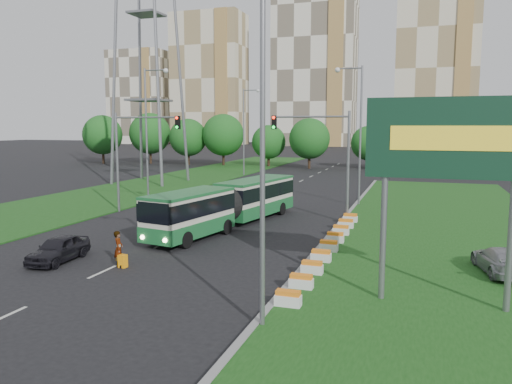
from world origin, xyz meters
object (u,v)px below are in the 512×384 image
(pedestrian, at_px, (119,249))
(shopping_trolley, at_px, (123,261))
(articulated_bus, at_px, (227,204))
(car_left_near, at_px, (58,249))
(traffic_mast_median, at_px, (326,148))
(billboard, at_px, (449,147))
(car_left_far, at_px, (178,204))
(traffic_mast_left, at_px, (134,146))
(car_median, at_px, (501,260))

(pedestrian, relative_size, shopping_trolley, 2.75)
(articulated_bus, bearing_deg, car_left_near, -103.28)
(traffic_mast_median, distance_m, car_left_near, 19.28)
(pedestrian, bearing_deg, billboard, -119.02)
(pedestrian, bearing_deg, car_left_far, -8.44)
(traffic_mast_median, bearing_deg, car_left_far, 179.30)
(traffic_mast_left, distance_m, car_left_near, 15.43)
(articulated_bus, bearing_deg, car_left_far, 155.84)
(billboard, relative_size, shopping_trolley, 12.35)
(traffic_mast_median, relative_size, articulated_bus, 0.51)
(articulated_bus, relative_size, car_left_near, 3.99)
(billboard, xyz_separation_m, traffic_mast_median, (-7.47, 16.00, -0.81))
(car_left_near, relative_size, car_median, 0.92)
(car_left_near, relative_size, shopping_trolley, 6.08)
(traffic_mast_left, bearing_deg, traffic_mast_median, 3.77)
(car_left_far, bearing_deg, shopping_trolley, -68.32)
(traffic_mast_median, distance_m, pedestrian, 17.28)
(shopping_trolley, bearing_deg, car_left_far, 113.51)
(traffic_mast_median, bearing_deg, shopping_trolley, -115.80)
(traffic_mast_left, distance_m, articulated_bus, 10.29)
(car_left_far, height_order, shopping_trolley, car_left_far)
(car_left_near, height_order, car_median, car_median)
(traffic_mast_left, height_order, articulated_bus, traffic_mast_left)
(car_left_far, bearing_deg, billboard, -35.26)
(articulated_bus, height_order, car_median, articulated_bus)
(traffic_mast_left, relative_size, car_left_near, 2.03)
(billboard, distance_m, car_median, 7.96)
(traffic_mast_left, bearing_deg, car_left_near, -73.69)
(car_left_far, bearing_deg, articulated_bus, -30.53)
(articulated_bus, distance_m, car_left_near, 12.21)
(car_median, xyz_separation_m, shopping_trolley, (-17.49, -4.20, -0.45))
(traffic_mast_left, relative_size, car_left_far, 1.92)
(billboard, bearing_deg, articulated_bus, 138.41)
(articulated_bus, xyz_separation_m, pedestrian, (-1.54, -10.87, -0.69))
(shopping_trolley, bearing_deg, articulated_bus, 90.00)
(pedestrian, distance_m, shopping_trolley, 0.68)
(articulated_bus, bearing_deg, shopping_trolley, -85.46)
(articulated_bus, distance_m, car_left_far, 7.29)
(traffic_mast_median, bearing_deg, billboard, -64.97)
(traffic_mast_left, height_order, shopping_trolley, traffic_mast_left)
(car_median, bearing_deg, car_left_far, -37.14)
(billboard, height_order, pedestrian, billboard)
(traffic_mast_left, distance_m, shopping_trolley, 16.87)
(billboard, height_order, car_left_near, billboard)
(billboard, bearing_deg, pedestrian, 175.70)
(articulated_bus, relative_size, car_left_far, 3.77)
(traffic_mast_left, height_order, car_median, traffic_mast_left)
(billboard, distance_m, car_left_near, 19.32)
(billboard, xyz_separation_m, car_left_near, (-18.50, 0.89, -5.49))
(traffic_mast_median, xyz_separation_m, car_left_far, (-11.98, 0.15, -4.66))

